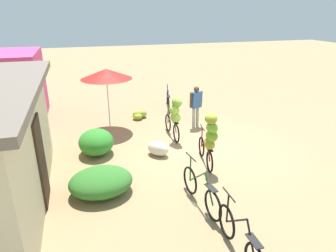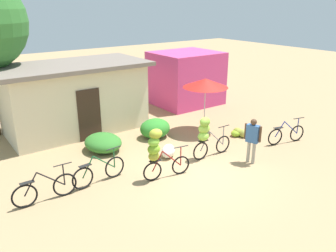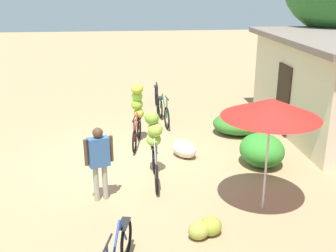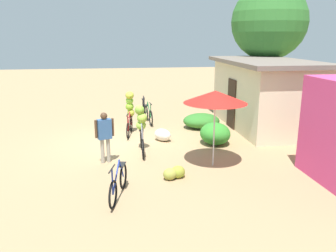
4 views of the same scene
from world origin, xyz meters
name	(u,v)px [view 2 (image 2 of 4)]	position (x,y,z in m)	size (l,w,h in m)	color
ground_plane	(195,172)	(0.00, 0.00, 0.00)	(60.00, 60.00, 0.00)	#A08159
building_low	(75,97)	(-1.50, 5.85, 1.41)	(5.88, 3.19, 2.77)	beige
shop_pink	(186,78)	(4.67, 6.32, 1.33)	(3.20, 2.80, 2.67)	#CF3E7C
hedge_bush_front_left	(103,143)	(-1.58, 3.26, 0.30)	(1.27, 1.51, 0.60)	#317328
hedge_bush_front_right	(155,128)	(0.64, 3.20, 0.38)	(1.23, 1.05, 0.76)	#30852A
market_umbrella	(206,83)	(2.64, 2.57, 2.04)	(1.80, 1.80, 2.22)	beige
bicycle_leftmost	(45,189)	(-4.32, 1.08, 0.36)	(1.73, 0.15, 0.97)	black
bicycle_near_pile	(99,172)	(-2.72, 1.16, 0.37)	(1.75, 0.24, 0.98)	black
bicycle_center_loaded	(157,150)	(-1.22, 0.31, 0.97)	(1.55, 0.38, 1.64)	black
bicycle_by_shop	(206,134)	(0.96, 0.59, 0.89)	(1.66, 0.44, 1.51)	black
bicycle_rightmost	(286,134)	(4.32, -0.19, 0.35)	(1.63, 0.45, 0.94)	black
banana_pile_on_ground	(239,133)	(3.39, 1.32, 0.15)	(0.61, 0.68, 0.34)	olive
produce_sack	(168,151)	(-0.02, 1.42, 0.22)	(0.70, 0.44, 0.44)	silver
person_vendor	(252,137)	(1.93, -0.56, 0.94)	(0.31, 0.56, 1.54)	gray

